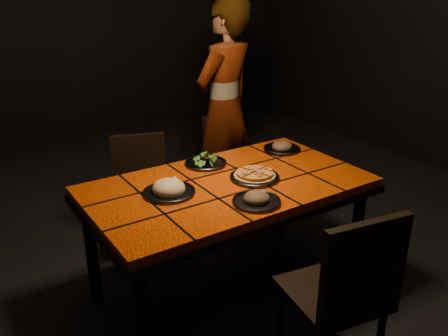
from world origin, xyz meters
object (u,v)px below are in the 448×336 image
chair_far_right (229,157)px  chair_near (345,289)px  dining_table (228,195)px  plate_pasta (169,190)px  plate_pizza (255,176)px  chair_far_left (141,186)px  diner (224,108)px

chair_far_right → chair_near: bearing=-109.9°
dining_table → plate_pasta: size_ratio=5.62×
plate_pasta → chair_near: bearing=-66.8°
dining_table → chair_near: bearing=-86.7°
dining_table → chair_far_right: bearing=55.7°
chair_near → plate_pizza: (0.11, 0.84, 0.23)m
chair_near → chair_far_left: 1.70m
diner → plate_pizza: 1.18m
plate_pizza → chair_far_left: bearing=113.3°
dining_table → plate_pizza: (0.16, -0.04, 0.10)m
dining_table → plate_pasta: 0.37m
dining_table → plate_pizza: size_ratio=5.40×
dining_table → plate_pizza: bearing=-13.9°
chair_far_left → plate_pizza: bearing=-46.8°
chair_far_left → chair_far_right: (0.84, 0.14, -0.00)m
chair_far_left → chair_far_right: bearing=29.4°
chair_near → plate_pizza: 0.88m
chair_near → chair_far_left: bearing=-71.8°
diner → plate_pasta: (-1.01, -0.98, -0.09)m
chair_near → chair_far_left: size_ratio=1.13×
chair_near → chair_far_right: size_ratio=1.14×
plate_pizza → plate_pasta: 0.52m
dining_table → plate_pizza: plate_pizza is taller
diner → plate_pasta: bearing=23.9°
chair_near → chair_far_left: chair_near is taller
chair_far_left → chair_far_right: chair_far_left is taller
diner → plate_pasta: size_ratio=5.99×
dining_table → plate_pasta: plate_pasta is taller
chair_far_left → plate_pizza: chair_far_left is taller
chair_far_right → chair_far_left: bearing=-172.5°
chair_near → chair_far_right: bearing=-98.2°
plate_pizza → plate_pasta: bearing=169.8°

